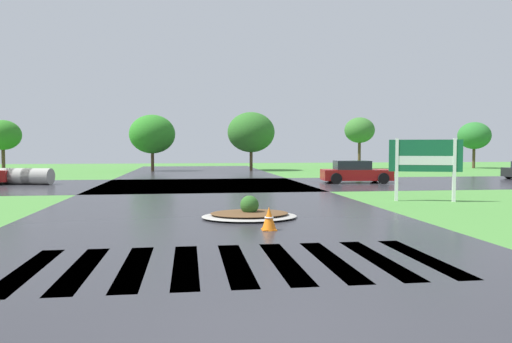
{
  "coord_description": "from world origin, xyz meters",
  "views": [
    {
      "loc": [
        -0.84,
        -4.94,
        2.12
      ],
      "look_at": [
        1.24,
        10.04,
        1.37
      ],
      "focal_mm": 34.22,
      "sensor_mm": 36.0,
      "label": 1
    }
  ],
  "objects_px": {
    "median_island": "(249,214)",
    "car_blue_compact": "(355,172)",
    "estate_billboard": "(425,159)",
    "traffic_cone": "(269,219)",
    "drainage_pipe_stack": "(20,176)"
  },
  "relations": [
    {
      "from": "car_blue_compact",
      "to": "median_island",
      "type": "bearing_deg",
      "value": -115.19
    },
    {
      "from": "estate_billboard",
      "to": "median_island",
      "type": "xyz_separation_m",
      "value": [
        -7.36,
        -3.55,
        -1.53
      ]
    },
    {
      "from": "drainage_pipe_stack",
      "to": "traffic_cone",
      "type": "xyz_separation_m",
      "value": [
        11.53,
        -17.12,
        -0.17
      ]
    },
    {
      "from": "median_island",
      "to": "estate_billboard",
      "type": "bearing_deg",
      "value": 25.73
    },
    {
      "from": "median_island",
      "to": "car_blue_compact",
      "type": "relative_size",
      "value": 0.68
    },
    {
      "from": "estate_billboard",
      "to": "traffic_cone",
      "type": "relative_size",
      "value": 4.4
    },
    {
      "from": "traffic_cone",
      "to": "estate_billboard",
      "type": "bearing_deg",
      "value": 38.73
    },
    {
      "from": "drainage_pipe_stack",
      "to": "median_island",
      "type": "bearing_deg",
      "value": -52.91
    },
    {
      "from": "estate_billboard",
      "to": "median_island",
      "type": "bearing_deg",
      "value": 44.16
    },
    {
      "from": "drainage_pipe_stack",
      "to": "traffic_cone",
      "type": "relative_size",
      "value": 6.3
    },
    {
      "from": "car_blue_compact",
      "to": "drainage_pipe_stack",
      "type": "distance_m",
      "value": 19.38
    },
    {
      "from": "estate_billboard",
      "to": "median_island",
      "type": "height_order",
      "value": "estate_billboard"
    },
    {
      "from": "estate_billboard",
      "to": "car_blue_compact",
      "type": "bearing_deg",
      "value": -75.38
    },
    {
      "from": "car_blue_compact",
      "to": "drainage_pipe_stack",
      "type": "height_order",
      "value": "car_blue_compact"
    },
    {
      "from": "median_island",
      "to": "car_blue_compact",
      "type": "height_order",
      "value": "car_blue_compact"
    }
  ]
}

